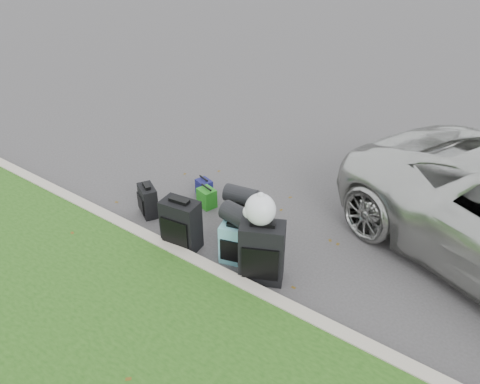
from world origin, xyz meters
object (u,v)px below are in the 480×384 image
Objects in this scene: tote_green at (207,198)px; suitcase_large_black_left at (181,225)px; suitcase_small_black at (148,201)px; tote_navy at (204,188)px; suitcase_teal at (235,244)px; suitcase_olive at (237,219)px; suitcase_large_black_right at (262,252)px.

suitcase_large_black_left is at bearing -53.70° from tote_green.
suitcase_small_black reaches higher than tote_navy.
tote_navy is at bearing 99.98° from suitcase_small_black.
suitcase_small_black is 1.79m from suitcase_teal.
suitcase_teal is (0.37, -0.54, 0.05)m from suitcase_olive.
suitcase_olive is 0.66m from suitcase_teal.
suitcase_large_black_right reaches higher than suitcase_small_black.
tote_green is at bearing -26.14° from tote_navy.
tote_navy is (-0.26, 0.25, -0.02)m from tote_green.
suitcase_large_black_left is 1.57× the size of suitcase_olive.
suitcase_large_black_right is (1.28, 0.10, 0.05)m from suitcase_large_black_left.
suitcase_small_black is 1.02m from tote_navy.
suitcase_small_black is at bearing 154.47° from suitcase_large_black_left.
suitcase_olive is at bearing 51.00° from suitcase_large_black_left.
suitcase_small_black is at bearing -164.84° from suitcase_olive.
suitcase_teal is at bearing 4.60° from suitcase_large_black_left.
suitcase_olive is 0.56× the size of suitcase_large_black_right.
suitcase_teal is 0.50m from suitcase_large_black_right.
suitcase_large_black_left is 2.72× the size of tote_navy.
suitcase_olive is 1.07m from suitcase_large_black_right.
suitcase_small_black is 0.58× the size of suitcase_large_black_right.
suitcase_large_black_right reaches higher than suitcase_large_black_left.
tote_green is (-1.68, 0.92, -0.26)m from suitcase_large_black_right.
suitcase_teal is 1.84× the size of tote_green.
tote_navy is (0.32, 0.96, -0.11)m from suitcase_small_black.
tote_navy is at bearing 152.09° from suitcase_olive.
tote_green is at bearing 124.81° from suitcase_large_black_right.
suitcase_large_black_right is 2.69× the size of tote_green.
suitcase_small_black reaches higher than tote_green.
suitcase_small_black is 1.04m from suitcase_large_black_left.
tote_navy is (-0.66, 1.27, -0.24)m from suitcase_large_black_left.
suitcase_large_black_right is at bearing -13.92° from tote_navy.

